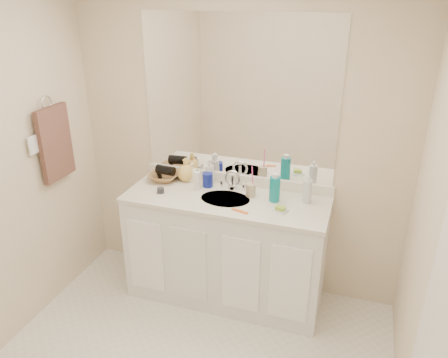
% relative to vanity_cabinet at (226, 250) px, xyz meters
% --- Properties ---
extents(wall_back, '(2.60, 0.02, 2.40)m').
position_rel_vanity_cabinet_xyz_m(wall_back, '(0.00, 0.28, 0.77)').
color(wall_back, beige).
rests_on(wall_back, floor).
extents(wall_right, '(0.02, 2.60, 2.40)m').
position_rel_vanity_cabinet_xyz_m(wall_right, '(1.30, -1.02, 0.77)').
color(wall_right, beige).
rests_on(wall_right, floor).
extents(vanity_cabinet, '(1.50, 0.55, 0.85)m').
position_rel_vanity_cabinet_xyz_m(vanity_cabinet, '(0.00, 0.00, 0.00)').
color(vanity_cabinet, white).
rests_on(vanity_cabinet, floor).
extents(countertop, '(1.52, 0.57, 0.03)m').
position_rel_vanity_cabinet_xyz_m(countertop, '(0.00, 0.00, 0.44)').
color(countertop, silver).
rests_on(countertop, vanity_cabinet).
extents(backsplash, '(1.52, 0.03, 0.08)m').
position_rel_vanity_cabinet_xyz_m(backsplash, '(0.00, 0.26, 0.50)').
color(backsplash, white).
rests_on(backsplash, countertop).
extents(sink_basin, '(0.37, 0.37, 0.02)m').
position_rel_vanity_cabinet_xyz_m(sink_basin, '(0.00, -0.02, 0.44)').
color(sink_basin, '#BCB5A4').
rests_on(sink_basin, countertop).
extents(faucet, '(0.02, 0.02, 0.11)m').
position_rel_vanity_cabinet_xyz_m(faucet, '(0.00, 0.16, 0.51)').
color(faucet, silver).
rests_on(faucet, countertop).
extents(mirror, '(1.48, 0.01, 1.20)m').
position_rel_vanity_cabinet_xyz_m(mirror, '(0.00, 0.27, 1.14)').
color(mirror, white).
rests_on(mirror, wall_back).
extents(blue_mug, '(0.09, 0.09, 0.11)m').
position_rel_vanity_cabinet_xyz_m(blue_mug, '(-0.20, 0.14, 0.51)').
color(blue_mug, navy).
rests_on(blue_mug, countertop).
extents(tan_cup, '(0.09, 0.09, 0.10)m').
position_rel_vanity_cabinet_xyz_m(tan_cup, '(0.17, 0.08, 0.50)').
color(tan_cup, tan).
rests_on(tan_cup, countertop).
extents(toothbrush, '(0.01, 0.04, 0.18)m').
position_rel_vanity_cabinet_xyz_m(toothbrush, '(0.18, 0.08, 0.60)').
color(toothbrush, '#FF4399').
rests_on(toothbrush, tan_cup).
extents(mouthwash_bottle, '(0.10, 0.10, 0.19)m').
position_rel_vanity_cabinet_xyz_m(mouthwash_bottle, '(0.35, 0.06, 0.55)').
color(mouthwash_bottle, '#0B7F85').
rests_on(mouthwash_bottle, countertop).
extents(clear_pump_bottle, '(0.08, 0.08, 0.17)m').
position_rel_vanity_cabinet_xyz_m(clear_pump_bottle, '(0.58, 0.11, 0.54)').
color(clear_pump_bottle, silver).
rests_on(clear_pump_bottle, countertop).
extents(soap_dish, '(0.12, 0.11, 0.01)m').
position_rel_vanity_cabinet_xyz_m(soap_dish, '(0.43, -0.09, 0.46)').
color(soap_dish, silver).
rests_on(soap_dish, countertop).
extents(green_soap, '(0.07, 0.06, 0.02)m').
position_rel_vanity_cabinet_xyz_m(green_soap, '(0.43, -0.09, 0.48)').
color(green_soap, '#90B82C').
rests_on(green_soap, soap_dish).
extents(orange_comb, '(0.13, 0.06, 0.01)m').
position_rel_vanity_cabinet_xyz_m(orange_comb, '(0.16, -0.18, 0.46)').
color(orange_comb, '#DD5A17').
rests_on(orange_comb, countertop).
extents(dark_jar, '(0.07, 0.07, 0.04)m').
position_rel_vanity_cabinet_xyz_m(dark_jar, '(-0.50, -0.08, 0.47)').
color(dark_jar, '#292A2F').
rests_on(dark_jar, countertop).
extents(extra_white_bottle, '(0.06, 0.06, 0.14)m').
position_rel_vanity_cabinet_xyz_m(extra_white_bottle, '(-0.25, 0.06, 0.53)').
color(extra_white_bottle, white).
rests_on(extra_white_bottle, countertop).
extents(soap_bottle_white, '(0.08, 0.09, 0.21)m').
position_rel_vanity_cabinet_xyz_m(soap_bottle_white, '(-0.20, 0.20, 0.56)').
color(soap_bottle_white, silver).
rests_on(soap_bottle_white, countertop).
extents(soap_bottle_cream, '(0.07, 0.07, 0.15)m').
position_rel_vanity_cabinet_xyz_m(soap_bottle_cream, '(-0.35, 0.20, 0.53)').
color(soap_bottle_cream, '#FFF2CF').
rests_on(soap_bottle_cream, countertop).
extents(soap_bottle_yellow, '(0.18, 0.18, 0.19)m').
position_rel_vanity_cabinet_xyz_m(soap_bottle_yellow, '(-0.40, 0.20, 0.55)').
color(soap_bottle_yellow, '#ECBE5B').
rests_on(soap_bottle_yellow, countertop).
extents(wicker_basket, '(0.26, 0.26, 0.06)m').
position_rel_vanity_cabinet_xyz_m(wicker_basket, '(-0.58, 0.14, 0.48)').
color(wicker_basket, olive).
rests_on(wicker_basket, countertop).
extents(hair_dryer, '(0.16, 0.09, 0.07)m').
position_rel_vanity_cabinet_xyz_m(hair_dryer, '(-0.56, 0.14, 0.54)').
color(hair_dryer, black).
rests_on(hair_dryer, wicker_basket).
extents(towel_ring, '(0.01, 0.11, 0.11)m').
position_rel_vanity_cabinet_xyz_m(towel_ring, '(-1.27, -0.25, 1.12)').
color(towel_ring, silver).
rests_on(towel_ring, wall_left).
extents(hand_towel, '(0.04, 0.32, 0.55)m').
position_rel_vanity_cabinet_xyz_m(hand_towel, '(-1.25, -0.25, 0.82)').
color(hand_towel, '#3F2722').
rests_on(hand_towel, towel_ring).
extents(switch_plate, '(0.01, 0.08, 0.13)m').
position_rel_vanity_cabinet_xyz_m(switch_plate, '(-1.27, -0.45, 0.88)').
color(switch_plate, white).
rests_on(switch_plate, wall_left).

